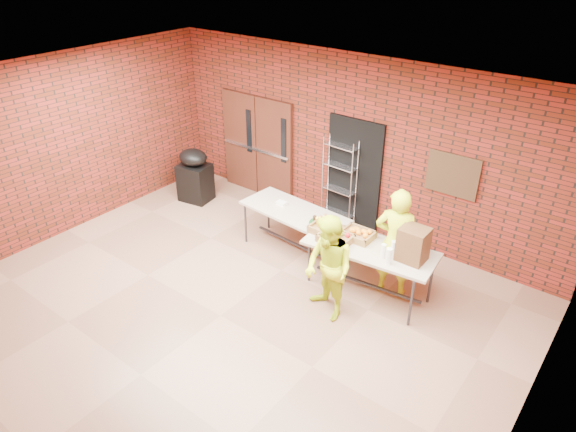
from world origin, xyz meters
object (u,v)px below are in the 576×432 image
Objects in this scene: wire_rack at (339,183)px; coffee_dispenser at (413,244)px; covered_grill at (195,175)px; table_left at (295,214)px; volunteer_woman at (396,243)px; volunteer_man at (329,268)px; table_right at (370,251)px.

coffee_dispenser is at bearing -29.85° from wire_rack.
table_left is at bearing -16.19° from covered_grill.
covered_grill is 0.63× the size of volunteer_woman.
volunteer_man is at bearing -33.13° from table_left.
coffee_dispenser reaches higher than covered_grill.
table_left is 1.11× the size of volunteer_woman.
coffee_dispenser is 0.32× the size of volunteer_man.
wire_rack is 2.57m from coffee_dispenser.
table_right is at bearing -173.42° from coffee_dispenser.
table_left is 2.27m from coffee_dispenser.
volunteer_woman is at bearing 33.20° from table_right.
volunteer_man is (-0.20, -0.82, 0.06)m from table_right.
table_left is at bearing 175.42° from coffee_dispenser.
volunteer_woman is at bearing -13.93° from covered_grill.
volunteer_woman reaches higher than coffee_dispenser.
wire_rack is 3.05m from covered_grill.
coffee_dispenser is (2.14, -1.42, 0.20)m from wire_rack.
table_left is at bearing -15.44° from volunteer_woman.
volunteer_woman is (1.90, -0.02, 0.16)m from table_left.
volunteer_man is (-0.82, -0.89, -0.27)m from coffee_dispenser.
volunteer_woman reaches higher than volunteer_man.
table_right is at bearing -4.73° from table_left.
table_right is 1.16× the size of volunteer_woman.
table_right is (1.61, -0.25, 0.02)m from table_left.
wire_rack is 1.25m from table_left.
volunteer_man is at bearing -109.61° from table_right.
volunteer_man is at bearing -132.63° from coffee_dispenser.
wire_rack is at bearing 129.30° from table_right.
volunteer_woman is (-0.34, 0.16, -0.18)m from coffee_dispenser.
table_right is 0.85m from volunteer_man.
covered_grill is at bearing -18.79° from volunteer_woman.
wire_rack is 0.88× the size of table_left.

